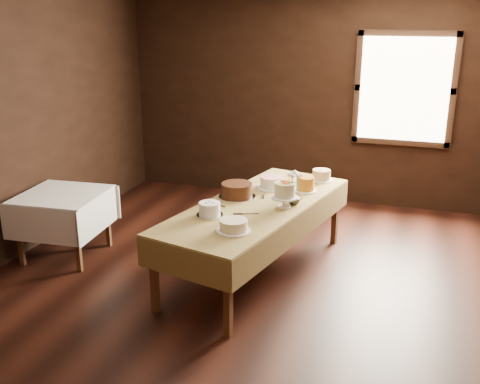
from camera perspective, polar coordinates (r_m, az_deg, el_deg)
name	(u,v)px	position (r m, az deg, el deg)	size (l,w,h in m)	color
floor	(233,293)	(5.37, -0.68, -10.31)	(5.00, 6.00, 0.01)	black
wall_back	(304,100)	(7.71, 6.63, 9.44)	(5.00, 0.02, 2.80)	black
window	(404,89)	(7.47, 16.55, 10.08)	(1.10, 0.05, 1.30)	#FFEABF
display_table	(257,209)	(5.47, 1.72, -1.75)	(1.48, 2.59, 0.75)	#482915
side_table	(62,201)	(6.20, -17.81, -0.88)	(0.91, 0.91, 0.71)	#482915
cake_speckled	(321,175)	(6.24, 8.38, 1.70)	(0.26, 0.26, 0.12)	white
cake_lattice	(272,183)	(5.92, 3.29, 0.93)	(0.35, 0.35, 0.12)	white
cake_caramel	(305,184)	(5.84, 6.76, 0.78)	(0.26, 0.26, 0.15)	white
cake_chocolate	(237,191)	(5.62, -0.31, 0.15)	(0.43, 0.43, 0.15)	silver
cake_flowers	(285,196)	(5.32, 4.60, -0.46)	(0.26, 0.26, 0.26)	white
cake_swirl	(210,210)	(5.12, -3.14, -1.81)	(0.25, 0.25, 0.13)	silver
cake_cream	(234,226)	(4.77, -0.67, -3.51)	(0.33, 0.33, 0.11)	white
cake_server_a	(251,214)	(5.18, 1.10, -2.24)	(0.24, 0.03, 0.01)	silver
cake_server_c	(264,193)	(5.75, 2.44, -0.11)	(0.24, 0.03, 0.01)	silver
cake_server_d	(295,199)	(5.59, 5.66, -0.74)	(0.24, 0.03, 0.01)	silver
cake_server_e	(220,205)	(5.40, -2.10, -1.38)	(0.24, 0.03, 0.01)	silver
flower_vase	(294,198)	(5.43, 5.57, -0.67)	(0.12, 0.12, 0.12)	#2D2823
flower_bouquet	(295,181)	(5.38, 5.63, 1.16)	(0.14, 0.14, 0.20)	white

